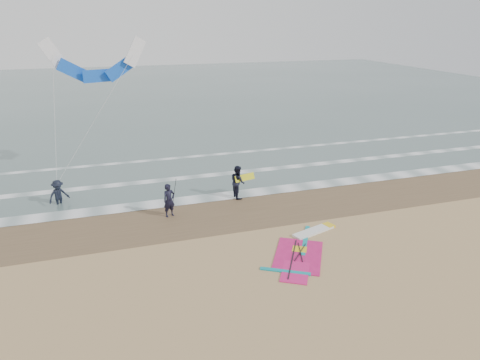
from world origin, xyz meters
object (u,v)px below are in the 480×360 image
object	(u,v)px
windsurf_rig	(304,249)
surf_kite	(96,65)
person_standing	(169,200)
person_walking	(238,182)
person_wading	(58,190)

from	to	relation	value
windsurf_rig	surf_kite	bearing A→B (deg)	123.85
person_standing	surf_kite	xyz separation A→B (m)	(-3.01, 7.09, 6.46)
person_walking	person_wading	distance (m)	10.26
person_walking	surf_kite	distance (m)	11.23
person_standing	surf_kite	distance (m)	10.05
person_standing	person_walking	size ratio (longest dim) A/B	0.93
windsurf_rig	person_standing	distance (m)	7.66
windsurf_rig	person_wading	bearing A→B (deg)	141.68
person_standing	person_walking	xyz separation A→B (m)	(4.26, 1.39, 0.07)
windsurf_rig	person_standing	size ratio (longest dim) A/B	2.73
person_standing	person_walking	distance (m)	4.48
person_standing	person_wading	world-z (taller)	person_standing
windsurf_rig	person_wading	distance (m)	14.26
windsurf_rig	person_standing	world-z (taller)	person_standing
person_standing	person_wading	bearing A→B (deg)	129.12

